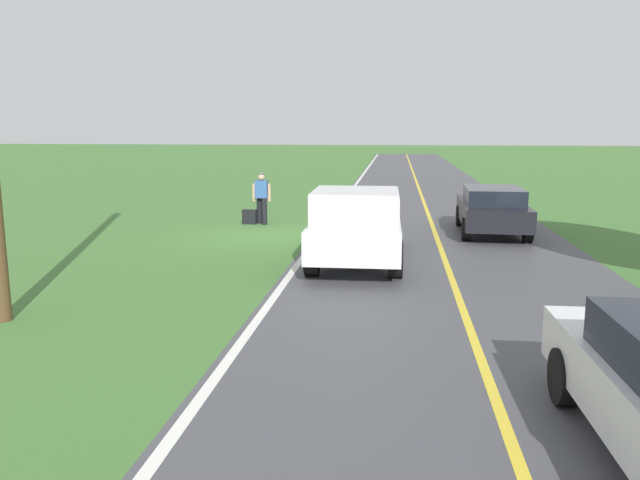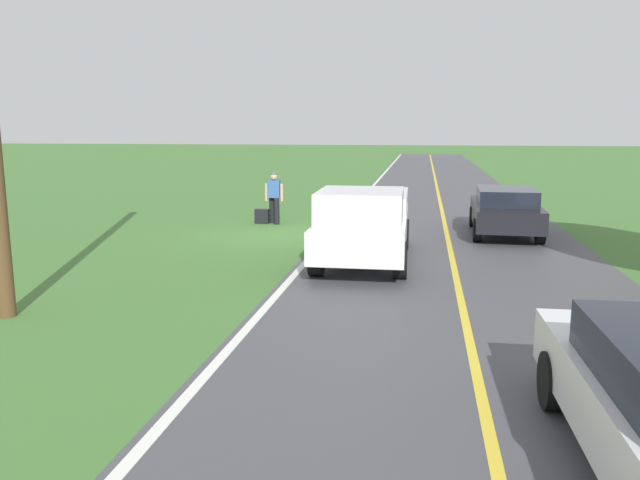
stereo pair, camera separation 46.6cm
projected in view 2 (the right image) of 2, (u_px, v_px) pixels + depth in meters
The scene contains 8 objects.
ground_plane at pixel (283, 235), 18.48m from camera, with size 200.00×200.00×0.00m, color #427033.
road_surface at pixel (448, 240), 17.70m from camera, with size 7.32×120.00×0.00m, color #47474C.
lane_edge_line at pixel (328, 237), 18.26m from camera, with size 0.16×117.60×0.00m, color silver.
lane_centre_line at pixel (448, 240), 17.70m from camera, with size 0.14×117.60×0.00m, color gold.
hitchhiker_walking at pixel (274, 195), 20.63m from camera, with size 0.62×0.51×1.75m.
suitcase_carried at pixel (262, 216), 20.75m from camera, with size 0.20×0.46×0.49m, color black.
pickup_truck_passing at pixel (364, 223), 14.56m from camera, with size 2.16×5.43×1.82m.
sedan_near_oncoming at pixel (505, 210), 18.51m from camera, with size 2.05×4.46×1.41m.
Camera 2 is at (-4.07, 17.78, 3.17)m, focal length 34.72 mm.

